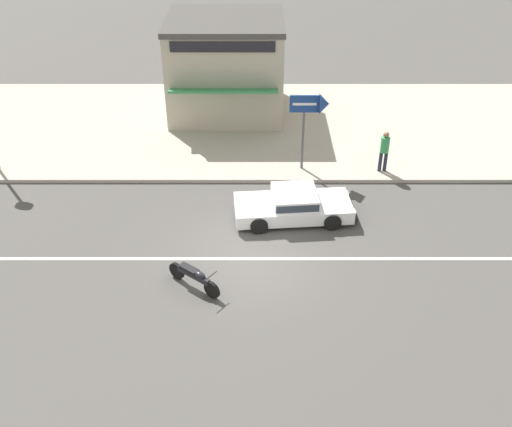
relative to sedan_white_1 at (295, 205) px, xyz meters
The scene contains 8 objects.
ground_plane 2.88m from the sedan_white_1, 122.30° to the right, with size 160.00×160.00×0.00m, color #4C4947.
lane_centre_stripe 2.88m from the sedan_white_1, 122.30° to the right, with size 50.40×0.14×0.01m, color silver.
kerb_strip 7.55m from the sedan_white_1, 101.57° to the left, with size 68.00×10.00×0.15m, color #ADA393.
sedan_white_1 is the anchor object (origin of this frame).
motorcycle_0 4.96m from the sedan_white_1, 129.87° to the right, with size 1.63×1.31×0.80m.
arrow_signboard 4.12m from the sedan_white_1, 72.56° to the left, with size 1.49×0.74×3.13m.
pedestrian_mid_kerb 4.84m from the sedan_white_1, 40.34° to the left, with size 0.34×0.34×1.70m.
shopfront_mid_block 9.60m from the sedan_white_1, 106.70° to the left, with size 5.23×5.52×4.37m.
Camera 1 is at (0.18, -15.24, 11.84)m, focal length 42.00 mm.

